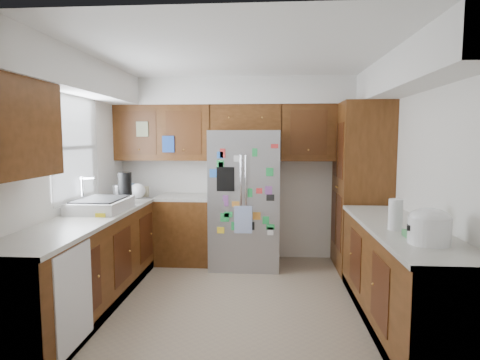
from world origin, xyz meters
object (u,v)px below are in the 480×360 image
object	(u,v)px
paper_towel	(395,215)
rice_cooker	(429,225)
pantry	(361,187)
fridge	(245,199)

from	to	relation	value
paper_towel	rice_cooker	bearing A→B (deg)	-76.68
rice_cooker	paper_towel	size ratio (longest dim) A/B	1.18
pantry	paper_towel	world-z (taller)	pantry
rice_cooker	fridge	bearing A→B (deg)	123.51
fridge	paper_towel	size ratio (longest dim) A/B	6.80
pantry	rice_cooker	distance (m)	2.21
paper_towel	fridge	bearing A→B (deg)	127.53
rice_cooker	paper_towel	world-z (taller)	rice_cooker
fridge	rice_cooker	bearing A→B (deg)	-56.49
rice_cooker	paper_towel	xyz separation A→B (m)	(-0.11, 0.45, -0.01)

